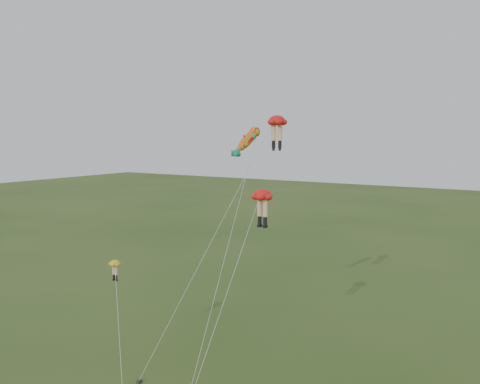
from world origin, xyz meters
The scene contains 5 objects.
ground centered at (0.00, 0.00, 0.00)m, with size 300.00×300.00×0.00m, color #2D4619.
legs_kite_red_high centered at (2.75, 9.20, 18.27)m, with size 6.45×11.88×19.10m.
legs_kite_red_mid centered at (4.03, 4.89, 12.95)m, with size 2.21×8.58×13.71m.
legs_kite_yellow centered at (-6.53, 0.67, 7.27)m, with size 4.50×4.06×7.97m.
fish_kite centered at (0.88, 8.12, 17.10)m, with size 1.90×10.58×18.47m.
Camera 1 is at (22.99, -28.12, 17.70)m, focal length 40.00 mm.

